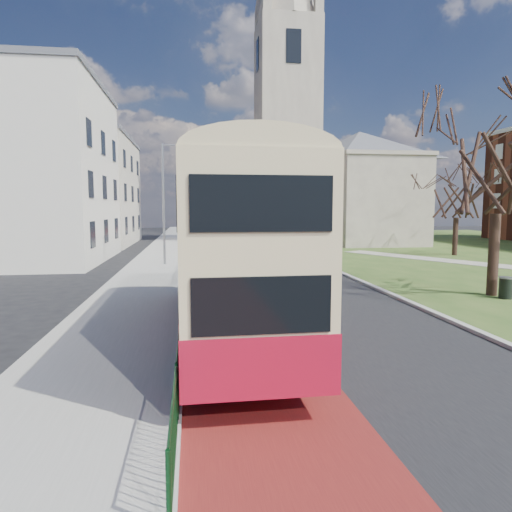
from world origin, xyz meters
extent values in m
plane|color=black|center=(0.00, 0.00, 0.00)|extent=(160.00, 160.00, 0.00)
cube|color=black|center=(1.50, 20.00, 0.01)|extent=(9.00, 120.00, 0.01)
cube|color=#591414|center=(-1.20, 20.00, 0.01)|extent=(3.40, 120.00, 0.01)
cube|color=gray|center=(-5.00, 20.00, 0.06)|extent=(4.00, 120.00, 0.12)
cube|color=#999993|center=(-3.00, 20.00, 0.07)|extent=(0.25, 120.00, 0.13)
cube|color=#999993|center=(6.10, 22.00, 0.07)|extent=(0.25, 80.00, 0.13)
cylinder|color=#0C3617|center=(-2.95, 4.00, 1.10)|extent=(0.04, 24.00, 0.04)
cylinder|color=#0C3617|center=(-2.95, 4.00, 0.15)|extent=(0.04, 24.00, 0.04)
cube|color=gray|center=(8.00, 38.00, 12.00)|extent=(6.50, 6.50, 24.00)
cube|color=gray|center=(16.50, 38.00, 4.50)|extent=(9.00, 18.00, 9.00)
pyramid|color=#565960|center=(16.50, 38.00, 12.60)|extent=(9.00, 18.00, 3.60)
cube|color=silver|center=(-14.00, 22.00, 6.25)|extent=(10.00, 14.00, 12.50)
cube|color=#565960|center=(-14.00, 22.00, 12.75)|extent=(10.30, 14.30, 0.50)
cube|color=#B6AE9A|center=(-14.00, 38.00, 5.50)|extent=(10.00, 16.00, 11.00)
cube|color=#565960|center=(-14.00, 38.00, 11.25)|extent=(10.30, 16.30, 0.50)
cylinder|color=gray|center=(-4.50, 18.00, 4.12)|extent=(0.16, 0.16, 8.00)
cylinder|color=gray|center=(-3.60, 18.00, 8.02)|extent=(1.80, 0.10, 0.10)
cube|color=silver|center=(-2.70, 18.00, 7.87)|extent=(0.50, 0.18, 0.12)
cube|color=maroon|center=(-1.54, 0.50, 1.13)|extent=(2.96, 12.24, 1.11)
cube|color=#C8B988|center=(-1.54, 0.50, 3.30)|extent=(2.94, 12.18, 3.22)
cube|color=black|center=(-2.94, 0.82, 2.30)|extent=(0.17, 10.02, 1.05)
cube|color=black|center=(-0.15, 0.85, 2.30)|extent=(0.17, 10.02, 1.05)
cube|color=black|center=(-2.93, 0.48, 3.96)|extent=(0.18, 10.99, 1.00)
cube|color=black|center=(-0.14, 0.51, 3.96)|extent=(0.18, 10.99, 1.00)
cube|color=black|center=(-1.60, 6.57, 2.30)|extent=(2.49, 0.11, 1.17)
cube|color=black|center=(-1.60, 6.57, 3.96)|extent=(2.49, 0.11, 1.00)
cube|color=orange|center=(-1.60, 6.57, 4.60)|extent=(1.98, 0.12, 0.33)
cylinder|color=black|center=(-2.88, 4.64, 0.58)|extent=(0.35, 1.16, 1.15)
cylinder|color=black|center=(-0.29, 4.66, 0.58)|extent=(0.35, 1.16, 1.15)
cylinder|color=black|center=(-2.79, -3.18, 0.58)|extent=(0.35, 1.16, 1.15)
cylinder|color=black|center=(-0.20, -3.15, 0.58)|extent=(0.35, 1.16, 1.15)
cylinder|color=#322019|center=(10.51, 5.21, 1.84)|extent=(0.55, 0.55, 3.61)
cylinder|color=black|center=(18.76, 21.60, 1.58)|extent=(0.53, 0.53, 3.08)
cylinder|color=black|center=(10.60, 4.42, 0.48)|extent=(0.61, 0.61, 0.87)
cylinder|color=gray|center=(10.60, 4.42, 0.94)|extent=(0.66, 0.66, 0.06)
camera|label=1|loc=(-2.63, -13.11, 3.89)|focal=32.00mm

